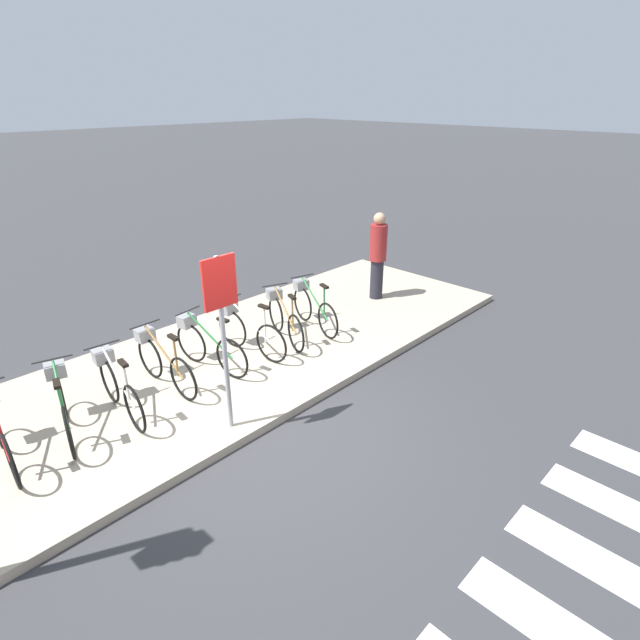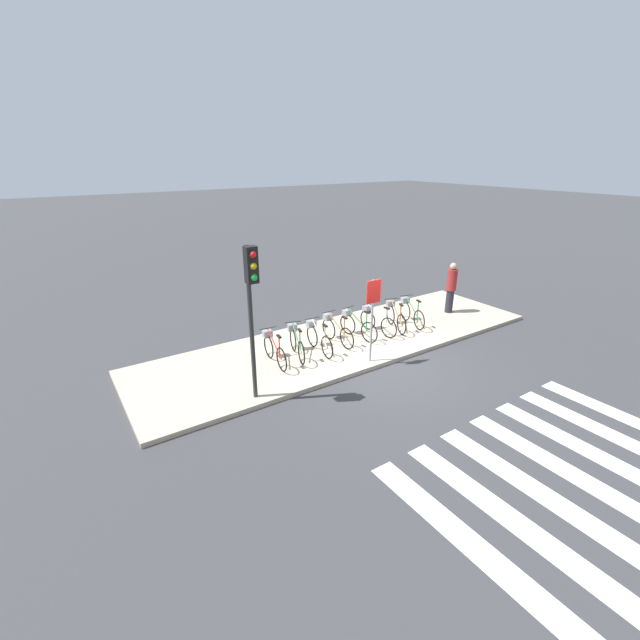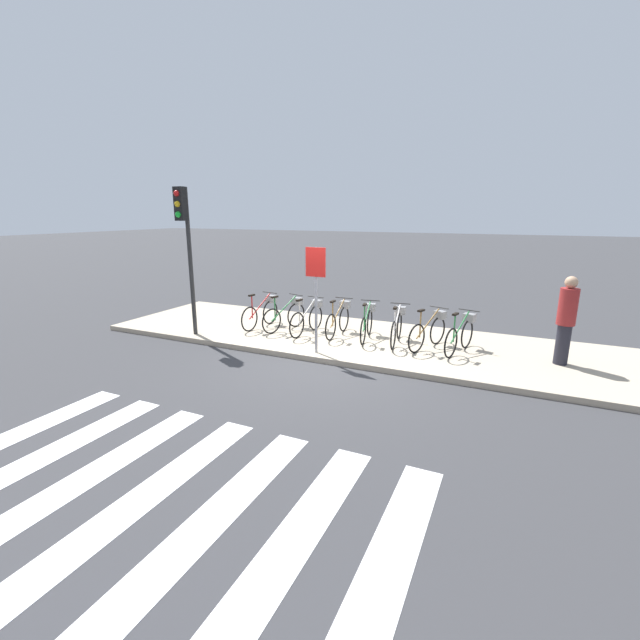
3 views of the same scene
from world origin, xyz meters
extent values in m
plane|color=#38383A|center=(0.00, 0.00, 0.00)|extent=(120.00, 120.00, 0.00)
cube|color=#B7A88E|center=(0.00, 1.77, 0.06)|extent=(12.44, 3.54, 0.12)
torus|color=black|center=(-2.52, 1.10, 0.44)|extent=(0.10, 0.64, 0.64)
cylinder|color=red|center=(-2.51, 1.22, 0.73)|extent=(0.03, 0.03, 0.57)
torus|color=black|center=(-1.91, 1.16, 0.44)|extent=(0.21, 0.62, 0.64)
torus|color=black|center=(-1.67, 2.00, 0.44)|extent=(0.21, 0.62, 0.64)
cylinder|color=#267238|center=(-1.79, 1.58, 0.70)|extent=(0.27, 0.86, 0.54)
cylinder|color=#267238|center=(-1.87, 1.27, 0.73)|extent=(0.04, 0.04, 0.57)
cube|color=black|center=(-1.87, 1.27, 1.03)|extent=(0.12, 0.21, 0.04)
cylinder|color=#262626|center=(-1.67, 2.00, 0.98)|extent=(0.45, 0.15, 0.02)
cube|color=gray|center=(-1.65, 2.04, 0.80)|extent=(0.29, 0.26, 0.18)
torus|color=black|center=(-1.15, 1.06, 0.44)|extent=(0.10, 0.64, 0.64)
torus|color=black|center=(-1.07, 1.93, 0.44)|extent=(0.10, 0.64, 0.64)
cylinder|color=beige|center=(-1.11, 1.50, 0.70)|extent=(0.11, 0.89, 0.54)
cylinder|color=beige|center=(-1.14, 1.18, 0.73)|extent=(0.03, 0.03, 0.57)
cube|color=black|center=(-1.14, 1.18, 1.03)|extent=(0.09, 0.21, 0.04)
cylinder|color=#262626|center=(-1.07, 1.93, 0.98)|extent=(0.46, 0.07, 0.02)
cube|color=gray|center=(-1.07, 1.98, 0.80)|extent=(0.26, 0.22, 0.18)
torus|color=black|center=(-0.35, 1.24, 0.44)|extent=(0.05, 0.64, 0.64)
torus|color=black|center=(-0.37, 2.12, 0.44)|extent=(0.05, 0.64, 0.64)
cylinder|color=olive|center=(-0.36, 1.68, 0.70)|extent=(0.04, 0.89, 0.54)
cylinder|color=olive|center=(-0.36, 1.37, 0.73)|extent=(0.03, 0.03, 0.57)
cube|color=black|center=(-0.36, 1.37, 1.03)|extent=(0.07, 0.20, 0.04)
cylinder|color=#262626|center=(-0.37, 2.12, 0.98)|extent=(0.46, 0.03, 0.02)
cube|color=gray|center=(-0.37, 2.17, 0.80)|extent=(0.24, 0.20, 0.18)
torus|color=black|center=(0.45, 1.23, 0.44)|extent=(0.13, 0.64, 0.64)
torus|color=black|center=(0.32, 2.09, 0.44)|extent=(0.13, 0.64, 0.64)
cylinder|color=#267238|center=(0.39, 1.66, 0.70)|extent=(0.17, 0.88, 0.54)
cylinder|color=#267238|center=(0.43, 1.35, 0.73)|extent=(0.04, 0.04, 0.57)
cube|color=black|center=(0.43, 1.35, 1.03)|extent=(0.10, 0.21, 0.04)
cylinder|color=#262626|center=(0.32, 2.09, 0.98)|extent=(0.46, 0.09, 0.02)
cube|color=gray|center=(0.31, 2.14, 0.80)|extent=(0.27, 0.23, 0.18)
torus|color=black|center=(1.16, 1.18, 0.44)|extent=(0.10, 0.64, 0.64)
torus|color=black|center=(1.07, 2.05, 0.44)|extent=(0.10, 0.64, 0.64)
cylinder|color=silver|center=(1.12, 1.61, 0.70)|extent=(0.13, 0.89, 0.54)
cylinder|color=silver|center=(1.15, 1.30, 0.73)|extent=(0.04, 0.04, 0.57)
cube|color=black|center=(1.15, 1.30, 1.03)|extent=(0.09, 0.21, 0.04)
cylinder|color=#262626|center=(1.07, 2.05, 0.98)|extent=(0.46, 0.07, 0.02)
cube|color=gray|center=(1.07, 2.10, 0.80)|extent=(0.26, 0.22, 0.18)
torus|color=black|center=(1.68, 1.17, 0.44)|extent=(0.25, 0.61, 0.64)
torus|color=black|center=(1.97, 1.99, 0.44)|extent=(0.25, 0.61, 0.64)
cylinder|color=olive|center=(1.82, 1.58, 0.70)|extent=(0.33, 0.85, 0.54)
cylinder|color=olive|center=(1.72, 1.28, 0.73)|extent=(0.04, 0.04, 0.57)
cube|color=black|center=(1.72, 1.28, 1.03)|extent=(0.13, 0.21, 0.04)
cylinder|color=#262626|center=(1.97, 1.99, 0.98)|extent=(0.44, 0.18, 0.02)
cube|color=gray|center=(1.99, 2.04, 0.80)|extent=(0.29, 0.27, 0.18)
torus|color=black|center=(2.39, 1.13, 0.44)|extent=(0.20, 0.63, 0.64)
torus|color=black|center=(2.61, 1.97, 0.44)|extent=(0.20, 0.63, 0.64)
cylinder|color=#267238|center=(2.50, 1.55, 0.70)|extent=(0.26, 0.87, 0.54)
cylinder|color=#267238|center=(2.42, 1.25, 0.73)|extent=(0.04, 0.04, 0.57)
cube|color=black|center=(2.42, 1.25, 1.03)|extent=(0.12, 0.21, 0.04)
cylinder|color=#262626|center=(2.61, 1.97, 0.98)|extent=(0.45, 0.14, 0.02)
cube|color=gray|center=(2.63, 2.02, 0.80)|extent=(0.28, 0.25, 0.18)
cylinder|color=#23232D|center=(4.44, 1.69, 0.52)|extent=(0.26, 0.26, 0.81)
cylinder|color=maroon|center=(4.44, 1.69, 1.28)|extent=(0.34, 0.34, 0.72)
sphere|color=tan|center=(4.44, 1.69, 1.76)|extent=(0.23, 0.23, 0.23)
cylinder|color=#99999E|center=(-0.28, 0.30, 1.24)|extent=(0.06, 0.06, 2.24)
cube|color=red|center=(-0.28, 0.28, 2.06)|extent=(0.44, 0.03, 0.60)
camera|label=1|loc=(-3.24, -4.14, 3.99)|focal=28.00mm
camera|label=2|loc=(-7.09, -7.52, 5.31)|focal=24.00mm
camera|label=3|loc=(3.48, -7.62, 3.05)|focal=24.00mm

